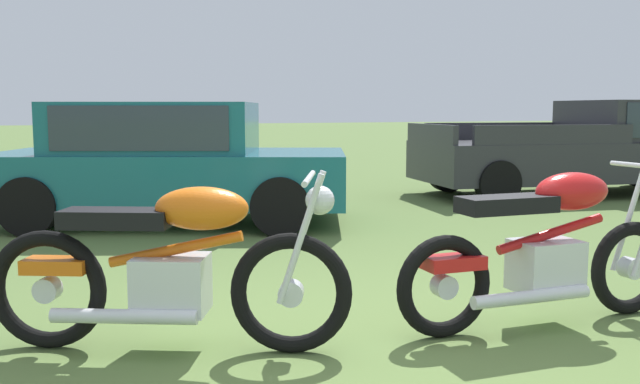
{
  "coord_description": "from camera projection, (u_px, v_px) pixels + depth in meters",
  "views": [
    {
      "loc": [
        -1.77,
        -3.45,
        1.35
      ],
      "look_at": [
        0.44,
        1.64,
        0.69
      ],
      "focal_mm": 38.97,
      "sensor_mm": 36.0,
      "label": 1
    }
  ],
  "objects": [
    {
      "name": "motorcycle_orange",
      "position": [
        171.0,
        267.0,
        3.86
      ],
      "size": [
        1.88,
        1.15,
        1.02
      ],
      "rotation": [
        0.0,
        0.0,
        -0.47
      ],
      "color": "black",
      "rests_on": "ground"
    },
    {
      "name": "ground_plane",
      "position": [
        363.0,
        345.0,
        4.0
      ],
      "size": [
        120.0,
        120.0,
        0.0
      ],
      "primitive_type": "plane",
      "color": "#567038"
    },
    {
      "name": "pickup_truck_charcoal",
      "position": [
        592.0,
        147.0,
        11.04
      ],
      "size": [
        5.28,
        2.64,
        1.49
      ],
      "rotation": [
        0.0,
        0.0,
        -0.17
      ],
      "color": "#2D2D33",
      "rests_on": "ground"
    },
    {
      "name": "car_teal",
      "position": [
        165.0,
        156.0,
        8.21
      ],
      "size": [
        4.49,
        3.32,
        1.43
      ],
      "rotation": [
        0.0,
        0.0,
        -0.41
      ],
      "color": "#19606B",
      "rests_on": "ground"
    },
    {
      "name": "motorcycle_red",
      "position": [
        547.0,
        249.0,
        4.33
      ],
      "size": [
        2.02,
        0.64,
        1.02
      ],
      "rotation": [
        0.0,
        0.0,
        -0.06
      ],
      "color": "black",
      "rests_on": "ground"
    }
  ]
}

